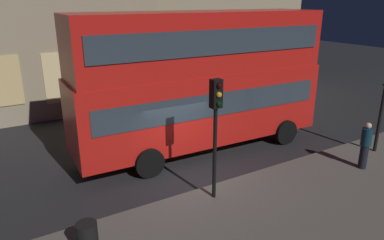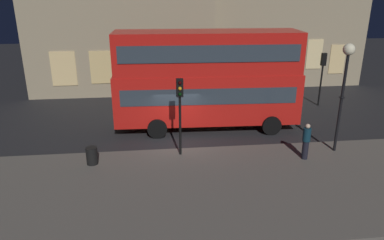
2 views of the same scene
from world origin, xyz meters
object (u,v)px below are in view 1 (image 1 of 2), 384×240
at_px(traffic_light_near_kerb, 216,115).
at_px(pedestrian, 365,145).
at_px(double_decker_bus, 201,76).
at_px(litter_bin, 87,238).
at_px(traffic_light_far_side, 290,59).

bearing_deg(traffic_light_near_kerb, pedestrian, -11.93).
height_order(double_decker_bus, litter_bin, double_decker_bus).
bearing_deg(traffic_light_far_side, traffic_light_near_kerb, 37.18).
height_order(traffic_light_near_kerb, pedestrian, traffic_light_near_kerb).
distance_m(double_decker_bus, litter_bin, 7.85).
bearing_deg(double_decker_bus, traffic_light_near_kerb, -114.43).
relative_size(double_decker_bus, traffic_light_near_kerb, 2.80).
distance_m(traffic_light_near_kerb, traffic_light_far_side, 12.70).
height_order(pedestrian, litter_bin, pedestrian).
xyz_separation_m(pedestrian, litter_bin, (-10.07, 0.57, -0.50)).
bearing_deg(litter_bin, double_decker_bus, 35.49).
bearing_deg(pedestrian, traffic_light_near_kerb, -177.52).
distance_m(double_decker_bus, traffic_light_near_kerb, 4.18).
height_order(traffic_light_far_side, litter_bin, traffic_light_far_side).
relative_size(traffic_light_far_side, pedestrian, 2.09).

